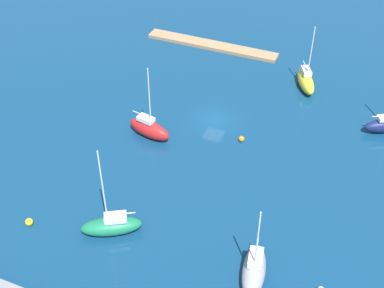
{
  "coord_description": "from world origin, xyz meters",
  "views": [
    {
      "loc": [
        -18.59,
        51.89,
        40.98
      ],
      "look_at": [
        0.0,
        7.39,
        1.5
      ],
      "focal_mm": 49.71,
      "sensor_mm": 36.0,
      "label": 1
    }
  ],
  "objects_px": {
    "mooring_buoy_orange": "(241,139)",
    "sailboat_gray_near_pier": "(254,270)",
    "sailboat_yellow_west_end": "(306,81)",
    "pier_dock": "(212,45)",
    "sailboat_green_east_end": "(112,225)",
    "mooring_buoy_yellow": "(29,222)",
    "sailboat_red_center_basin": "(149,129)"
  },
  "relations": [
    {
      "from": "pier_dock",
      "to": "sailboat_gray_near_pier",
      "type": "distance_m",
      "value": 43.85
    },
    {
      "from": "sailboat_red_center_basin",
      "to": "sailboat_green_east_end",
      "type": "relative_size",
      "value": 0.92
    },
    {
      "from": "sailboat_gray_near_pier",
      "to": "mooring_buoy_yellow",
      "type": "relative_size",
      "value": 11.16
    },
    {
      "from": "mooring_buoy_orange",
      "to": "sailboat_gray_near_pier",
      "type": "bearing_deg",
      "value": 111.71
    },
    {
      "from": "pier_dock",
      "to": "sailboat_gray_near_pier",
      "type": "height_order",
      "value": "sailboat_gray_near_pier"
    },
    {
      "from": "mooring_buoy_orange",
      "to": "mooring_buoy_yellow",
      "type": "relative_size",
      "value": 0.9
    },
    {
      "from": "pier_dock",
      "to": "sailboat_red_center_basin",
      "type": "bearing_deg",
      "value": 92.38
    },
    {
      "from": "sailboat_red_center_basin",
      "to": "sailboat_gray_near_pier",
      "type": "xyz_separation_m",
      "value": [
        -18.27,
        15.29,
        -0.11
      ]
    },
    {
      "from": "sailboat_green_east_end",
      "to": "mooring_buoy_yellow",
      "type": "distance_m",
      "value": 8.71
    },
    {
      "from": "sailboat_green_east_end",
      "to": "sailboat_yellow_west_end",
      "type": "bearing_deg",
      "value": -139.45
    },
    {
      "from": "pier_dock",
      "to": "sailboat_red_center_basin",
      "type": "height_order",
      "value": "sailboat_red_center_basin"
    },
    {
      "from": "sailboat_yellow_west_end",
      "to": "mooring_buoy_orange",
      "type": "distance_m",
      "value": 15.38
    },
    {
      "from": "pier_dock",
      "to": "sailboat_green_east_end",
      "type": "height_order",
      "value": "sailboat_green_east_end"
    },
    {
      "from": "sailboat_gray_near_pier",
      "to": "sailboat_green_east_end",
      "type": "bearing_deg",
      "value": -100.1
    },
    {
      "from": "mooring_buoy_orange",
      "to": "mooring_buoy_yellow",
      "type": "height_order",
      "value": "mooring_buoy_yellow"
    },
    {
      "from": "mooring_buoy_yellow",
      "to": "mooring_buoy_orange",
      "type": "bearing_deg",
      "value": -126.33
    },
    {
      "from": "sailboat_red_center_basin",
      "to": "sailboat_green_east_end",
      "type": "distance_m",
      "value": 15.86
    },
    {
      "from": "sailboat_gray_near_pier",
      "to": "mooring_buoy_orange",
      "type": "xyz_separation_m",
      "value": [
        7.47,
        -18.75,
        -0.73
      ]
    },
    {
      "from": "sailboat_gray_near_pier",
      "to": "sailboat_green_east_end",
      "type": "xyz_separation_m",
      "value": [
        14.83,
        0.2,
        -0.09
      ]
    },
    {
      "from": "sailboat_yellow_west_end",
      "to": "sailboat_green_east_end",
      "type": "distance_m",
      "value": 35.66
    },
    {
      "from": "pier_dock",
      "to": "mooring_buoy_orange",
      "type": "height_order",
      "value": "mooring_buoy_orange"
    },
    {
      "from": "mooring_buoy_orange",
      "to": "sailboat_red_center_basin",
      "type": "bearing_deg",
      "value": 17.78
    },
    {
      "from": "sailboat_green_east_end",
      "to": "mooring_buoy_orange",
      "type": "height_order",
      "value": "sailboat_green_east_end"
    },
    {
      "from": "sailboat_green_east_end",
      "to": "pier_dock",
      "type": "bearing_deg",
      "value": -113.81
    },
    {
      "from": "sailboat_green_east_end",
      "to": "mooring_buoy_yellow",
      "type": "bearing_deg",
      "value": -14.06
    },
    {
      "from": "sailboat_gray_near_pier",
      "to": "pier_dock",
      "type": "bearing_deg",
      "value": -164.8
    },
    {
      "from": "sailboat_yellow_west_end",
      "to": "mooring_buoy_orange",
      "type": "bearing_deg",
      "value": -43.76
    },
    {
      "from": "sailboat_gray_near_pier",
      "to": "sailboat_green_east_end",
      "type": "distance_m",
      "value": 14.83
    },
    {
      "from": "sailboat_red_center_basin",
      "to": "sailboat_yellow_west_end",
      "type": "xyz_separation_m",
      "value": [
        -15.19,
        -18.18,
        -0.02
      ]
    },
    {
      "from": "pier_dock",
      "to": "sailboat_yellow_west_end",
      "type": "bearing_deg",
      "value": 159.93
    },
    {
      "from": "sailboat_yellow_west_end",
      "to": "mooring_buoy_yellow",
      "type": "height_order",
      "value": "sailboat_yellow_west_end"
    },
    {
      "from": "mooring_buoy_orange",
      "to": "sailboat_yellow_west_end",
      "type": "bearing_deg",
      "value": -106.61
    }
  ]
}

